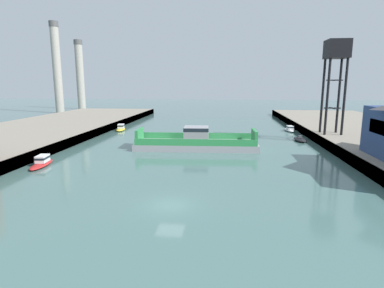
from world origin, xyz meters
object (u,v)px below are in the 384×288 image
at_px(moored_boat_mid_right, 42,162).
at_px(moored_boat_mid_left, 121,128).
at_px(crane_tower, 336,58).
at_px(smokestack_distant_b, 57,65).
at_px(chain_ferry, 196,142).
at_px(smokestack_distant_a, 80,73).
at_px(moored_boat_near_right, 289,129).
at_px(moored_boat_near_left, 300,139).

bearing_deg(moored_boat_mid_right, moored_boat_mid_left, 90.21).
bearing_deg(moored_boat_mid_right, crane_tower, 26.76).
bearing_deg(smokestack_distant_b, crane_tower, -32.55).
bearing_deg(moored_boat_mid_left, crane_tower, -13.70).
relative_size(chain_ferry, smokestack_distant_a, 0.72).
xyz_separation_m(chain_ferry, crane_tower, (24.78, 8.55, 14.44)).
distance_m(moored_boat_near_right, moored_boat_mid_right, 53.70).
bearing_deg(moored_boat_near_left, chain_ferry, -154.57).
height_order(moored_boat_near_right, crane_tower, crane_tower).
bearing_deg(crane_tower, chain_ferry, -160.97).
xyz_separation_m(moored_boat_near_left, crane_tower, (5.33, -0.70, 15.26)).
bearing_deg(chain_ferry, moored_boat_near_left, 25.43).
height_order(chain_ferry, moored_boat_near_right, chain_ferry).
distance_m(moored_boat_near_right, smokestack_distant_a, 98.28).
height_order(moored_boat_near_left, moored_boat_mid_left, moored_boat_mid_left).
xyz_separation_m(crane_tower, smokestack_distant_b, (-82.33, 52.56, 2.09)).
relative_size(moored_boat_near_left, smokestack_distant_a, 0.19).
relative_size(crane_tower, smokestack_distant_b, 0.52).
bearing_deg(moored_boat_near_right, moored_boat_mid_right, -137.71).
distance_m(moored_boat_near_left, smokestack_distant_b, 94.44).
relative_size(moored_boat_near_left, smokestack_distant_b, 0.17).
relative_size(moored_boat_near_right, crane_tower, 0.32).
distance_m(moored_boat_mid_right, crane_tower, 52.10).
bearing_deg(moored_boat_near_left, moored_boat_near_right, 87.73).
distance_m(moored_boat_near_left, moored_boat_mid_right, 45.54).
bearing_deg(moored_boat_mid_right, chain_ferry, 35.14).
distance_m(chain_ferry, crane_tower, 29.92).
xyz_separation_m(moored_boat_mid_right, crane_tower, (44.55, 22.46, 15.04)).
xyz_separation_m(moored_boat_near_right, smokestack_distant_b, (-77.51, 38.88, 17.16)).
xyz_separation_m(chain_ferry, moored_boat_mid_right, (-19.77, -13.91, -0.60)).
relative_size(moored_boat_mid_left, smokestack_distant_a, 0.19).
bearing_deg(smokestack_distant_b, smokestack_distant_a, 90.80).
height_order(chain_ferry, moored_boat_mid_right, chain_ferry).
distance_m(chain_ferry, moored_boat_near_left, 21.54).
height_order(moored_boat_near_right, moored_boat_mid_left, moored_boat_mid_left).
relative_size(chain_ferry, crane_tower, 1.23).
relative_size(smokestack_distant_a, smokestack_distant_b, 0.88).
height_order(moored_boat_near_right, moored_boat_mid_right, moored_boat_mid_right).
distance_m(moored_boat_mid_left, smokestack_distant_b, 58.72).
relative_size(moored_boat_near_left, moored_boat_mid_left, 0.98).
relative_size(moored_boat_near_left, moored_boat_near_right, 1.00).
bearing_deg(moored_boat_mid_left, smokestack_distant_b, 132.11).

